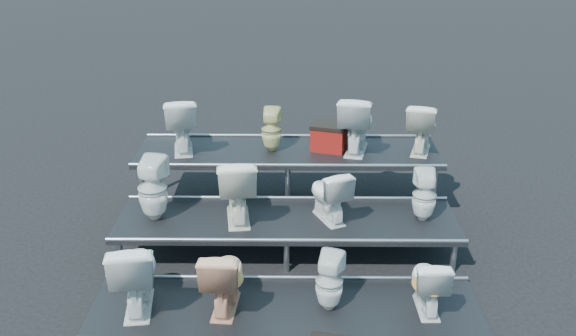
{
  "coord_description": "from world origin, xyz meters",
  "views": [
    {
      "loc": [
        0.08,
        -7.08,
        4.14
      ],
      "look_at": [
        0.01,
        0.1,
        1.1
      ],
      "focal_mm": 40.0,
      "sensor_mm": 36.0,
      "label": 1
    }
  ],
  "objects_px": {
    "toilet_3": "(428,282)",
    "toilet_8": "(181,124)",
    "toilet_1": "(224,277)",
    "toilet_4": "(153,189)",
    "toilet_6": "(329,194)",
    "toilet_7": "(424,195)",
    "toilet_2": "(329,282)",
    "toilet_5": "(237,188)",
    "red_crate": "(329,138)",
    "toilet_10": "(357,123)",
    "toilet_9": "(271,130)",
    "toilet_0": "(135,273)",
    "toilet_11": "(422,127)"
  },
  "relations": [
    {
      "from": "toilet_6",
      "to": "toilet_7",
      "type": "height_order",
      "value": "toilet_6"
    },
    {
      "from": "toilet_0",
      "to": "toilet_6",
      "type": "height_order",
      "value": "toilet_6"
    },
    {
      "from": "toilet_2",
      "to": "toilet_9",
      "type": "xyz_separation_m",
      "value": [
        -0.69,
        2.6,
        0.78
      ]
    },
    {
      "from": "toilet_10",
      "to": "toilet_11",
      "type": "height_order",
      "value": "toilet_10"
    },
    {
      "from": "toilet_2",
      "to": "toilet_8",
      "type": "bearing_deg",
      "value": -35.02
    },
    {
      "from": "toilet_5",
      "to": "toilet_2",
      "type": "bearing_deg",
      "value": 122.17
    },
    {
      "from": "toilet_0",
      "to": "toilet_3",
      "type": "relative_size",
      "value": 1.3
    },
    {
      "from": "toilet_1",
      "to": "toilet_4",
      "type": "relative_size",
      "value": 0.93
    },
    {
      "from": "toilet_1",
      "to": "toilet_2",
      "type": "xyz_separation_m",
      "value": [
        1.12,
        0.0,
        -0.05
      ]
    },
    {
      "from": "red_crate",
      "to": "toilet_5",
      "type": "bearing_deg",
      "value": -114.77
    },
    {
      "from": "toilet_0",
      "to": "red_crate",
      "type": "bearing_deg",
      "value": -136.63
    },
    {
      "from": "toilet_0",
      "to": "toilet_10",
      "type": "bearing_deg",
      "value": -141.68
    },
    {
      "from": "toilet_9",
      "to": "toilet_11",
      "type": "xyz_separation_m",
      "value": [
        2.08,
        0.0,
        0.05
      ]
    },
    {
      "from": "toilet_4",
      "to": "toilet_5",
      "type": "xyz_separation_m",
      "value": [
        1.03,
        0.0,
        0.02
      ]
    },
    {
      "from": "toilet_5",
      "to": "toilet_10",
      "type": "relative_size",
      "value": 1.03
    },
    {
      "from": "toilet_1",
      "to": "toilet_10",
      "type": "height_order",
      "value": "toilet_10"
    },
    {
      "from": "toilet_1",
      "to": "toilet_11",
      "type": "xyz_separation_m",
      "value": [
        2.5,
        2.6,
        0.78
      ]
    },
    {
      "from": "toilet_0",
      "to": "toilet_2",
      "type": "relative_size",
      "value": 1.29
    },
    {
      "from": "toilet_9",
      "to": "toilet_10",
      "type": "relative_size",
      "value": 0.76
    },
    {
      "from": "toilet_4",
      "to": "toilet_10",
      "type": "distance_m",
      "value": 2.92
    },
    {
      "from": "toilet_1",
      "to": "toilet_5",
      "type": "distance_m",
      "value": 1.37
    },
    {
      "from": "toilet_8",
      "to": "toilet_10",
      "type": "xyz_separation_m",
      "value": [
        2.42,
        0.0,
        0.02
      ]
    },
    {
      "from": "toilet_1",
      "to": "toilet_7",
      "type": "height_order",
      "value": "toilet_7"
    },
    {
      "from": "toilet_6",
      "to": "toilet_4",
      "type": "bearing_deg",
      "value": -24.44
    },
    {
      "from": "toilet_2",
      "to": "toilet_9",
      "type": "relative_size",
      "value": 1.07
    },
    {
      "from": "toilet_4",
      "to": "toilet_3",
      "type": "bearing_deg",
      "value": 168.32
    },
    {
      "from": "toilet_1",
      "to": "toilet_10",
      "type": "distance_m",
      "value": 3.16
    },
    {
      "from": "toilet_7",
      "to": "toilet_11",
      "type": "distance_m",
      "value": 1.38
    },
    {
      "from": "toilet_6",
      "to": "toilet_9",
      "type": "xyz_separation_m",
      "value": [
        -0.74,
        1.3,
        0.37
      ]
    },
    {
      "from": "red_crate",
      "to": "toilet_4",
      "type": "bearing_deg",
      "value": -132.09
    },
    {
      "from": "toilet_6",
      "to": "toilet_1",
      "type": "bearing_deg",
      "value": 23.76
    },
    {
      "from": "toilet_7",
      "to": "toilet_3",
      "type": "bearing_deg",
      "value": 84.9
    },
    {
      "from": "toilet_10",
      "to": "toilet_11",
      "type": "bearing_deg",
      "value": -167.08
    },
    {
      "from": "toilet_2",
      "to": "toilet_5",
      "type": "xyz_separation_m",
      "value": [
        -1.08,
        1.3,
        0.49
      ]
    },
    {
      "from": "toilet_5",
      "to": "toilet_9",
      "type": "xyz_separation_m",
      "value": [
        0.38,
        1.3,
        0.29
      ]
    },
    {
      "from": "toilet_1",
      "to": "toilet_11",
      "type": "relative_size",
      "value": 1.05
    },
    {
      "from": "toilet_2",
      "to": "toilet_6",
      "type": "xyz_separation_m",
      "value": [
        0.05,
        1.3,
        0.41
      ]
    },
    {
      "from": "toilet_6",
      "to": "toilet_9",
      "type": "relative_size",
      "value": 1.09
    },
    {
      "from": "toilet_4",
      "to": "toilet_11",
      "type": "height_order",
      "value": "toilet_11"
    },
    {
      "from": "toilet_5",
      "to": "red_crate",
      "type": "distance_m",
      "value": 1.8
    },
    {
      "from": "toilet_0",
      "to": "toilet_3",
      "type": "bearing_deg",
      "value": 172.58
    },
    {
      "from": "toilet_5",
      "to": "toilet_11",
      "type": "bearing_deg",
      "value": -159.59
    },
    {
      "from": "toilet_3",
      "to": "toilet_7",
      "type": "xyz_separation_m",
      "value": [
        0.17,
        1.3,
        0.4
      ]
    },
    {
      "from": "toilet_4",
      "to": "red_crate",
      "type": "relative_size",
      "value": 1.76
    },
    {
      "from": "toilet_3",
      "to": "toilet_4",
      "type": "xyz_separation_m",
      "value": [
        -3.14,
        1.3,
        0.48
      ]
    },
    {
      "from": "toilet_3",
      "to": "toilet_8",
      "type": "relative_size",
      "value": 0.83
    },
    {
      "from": "toilet_9",
      "to": "toilet_10",
      "type": "distance_m",
      "value": 1.18
    },
    {
      "from": "toilet_7",
      "to": "toilet_8",
      "type": "relative_size",
      "value": 0.84
    },
    {
      "from": "toilet_0",
      "to": "toilet_1",
      "type": "relative_size",
      "value": 1.13
    },
    {
      "from": "toilet_3",
      "to": "toilet_10",
      "type": "relative_size",
      "value": 0.8
    }
  ]
}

